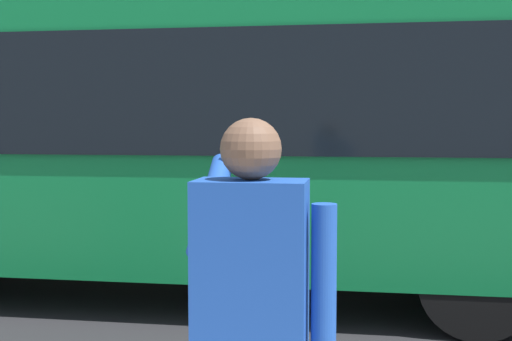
# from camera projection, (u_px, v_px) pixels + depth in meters

# --- Properties ---
(ground_plane) EXTENTS (60.00, 60.00, 0.00)m
(ground_plane) POSITION_uv_depth(u_px,v_px,m) (353.00, 291.00, 7.19)
(ground_plane) COLOR #232326
(red_bus) EXTENTS (9.05, 2.54, 3.08)m
(red_bus) POSITION_uv_depth(u_px,v_px,m) (169.00, 137.00, 7.05)
(red_bus) COLOR #0F7238
(red_bus) RESTS_ON ground_plane
(pedestrian_photographer) EXTENTS (0.53, 0.52, 1.70)m
(pedestrian_photographer) POSITION_uv_depth(u_px,v_px,m) (252.00, 315.00, 2.37)
(pedestrian_photographer) COLOR #4C4238
(pedestrian_photographer) RESTS_ON sidewalk_curb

